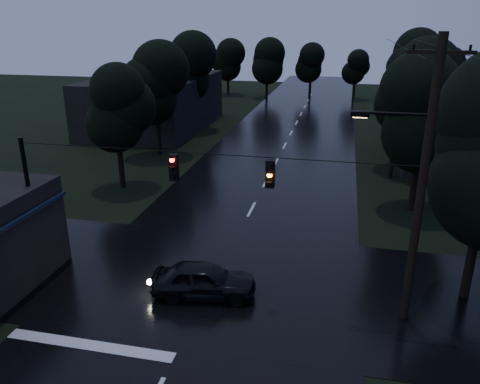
% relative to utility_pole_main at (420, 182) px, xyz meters
% --- Properties ---
extents(main_road, '(12.00, 120.00, 0.02)m').
position_rel_utility_pole_main_xyz_m(main_road, '(-7.41, 19.00, -5.26)').
color(main_road, black).
rests_on(main_road, ground).
extents(cross_street, '(60.00, 9.00, 0.02)m').
position_rel_utility_pole_main_xyz_m(cross_street, '(-7.41, 1.00, -5.26)').
color(cross_street, black).
rests_on(cross_street, ground).
extents(building_far_right, '(10.00, 14.00, 4.40)m').
position_rel_utility_pole_main_xyz_m(building_far_right, '(6.59, 23.00, -3.06)').
color(building_far_right, black).
rests_on(building_far_right, ground).
extents(building_far_left, '(10.00, 16.00, 5.00)m').
position_rel_utility_pole_main_xyz_m(building_far_left, '(-21.41, 29.00, -2.76)').
color(building_far_left, black).
rests_on(building_far_left, ground).
extents(utility_pole_main, '(3.50, 0.30, 10.00)m').
position_rel_utility_pole_main_xyz_m(utility_pole_main, '(0.00, 0.00, 0.00)').
color(utility_pole_main, black).
rests_on(utility_pole_main, ground).
extents(utility_pole_far, '(2.00, 0.30, 7.50)m').
position_rel_utility_pole_main_xyz_m(utility_pole_far, '(0.89, 17.00, -1.38)').
color(utility_pole_far, black).
rests_on(utility_pole_far, ground).
extents(anchor_pole_left, '(0.18, 0.18, 6.00)m').
position_rel_utility_pole_main_xyz_m(anchor_pole_left, '(-14.91, 0.00, -2.26)').
color(anchor_pole_left, black).
rests_on(anchor_pole_left, ground).
extents(span_signals, '(15.00, 0.37, 1.12)m').
position_rel_utility_pole_main_xyz_m(span_signals, '(-6.85, -0.01, -0.01)').
color(span_signals, black).
rests_on(span_signals, ground).
extents(tree_left_a, '(3.92, 3.92, 8.26)m').
position_rel_utility_pole_main_xyz_m(tree_left_a, '(-16.41, 11.00, -0.02)').
color(tree_left_a, black).
rests_on(tree_left_a, ground).
extents(tree_left_b, '(4.20, 4.20, 8.85)m').
position_rel_utility_pole_main_xyz_m(tree_left_b, '(-17.01, 19.00, 0.36)').
color(tree_left_b, black).
rests_on(tree_left_b, ground).
extents(tree_left_c, '(4.48, 4.48, 9.44)m').
position_rel_utility_pole_main_xyz_m(tree_left_c, '(-17.61, 29.00, 0.74)').
color(tree_left_c, black).
rests_on(tree_left_c, ground).
extents(tree_right_a, '(4.20, 4.20, 8.85)m').
position_rel_utility_pole_main_xyz_m(tree_right_a, '(1.59, 11.00, 0.36)').
color(tree_right_a, black).
rests_on(tree_right_a, ground).
extents(tree_right_b, '(4.48, 4.48, 9.44)m').
position_rel_utility_pole_main_xyz_m(tree_right_b, '(2.19, 19.00, 0.74)').
color(tree_right_b, black).
rests_on(tree_right_b, ground).
extents(tree_right_c, '(4.76, 4.76, 10.03)m').
position_rel_utility_pole_main_xyz_m(tree_right_c, '(2.79, 29.00, 1.11)').
color(tree_right_c, black).
rests_on(tree_right_c, ground).
extents(car, '(4.30, 2.26, 1.40)m').
position_rel_utility_pole_main_xyz_m(car, '(-7.52, -0.19, -4.56)').
color(car, black).
rests_on(car, ground).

